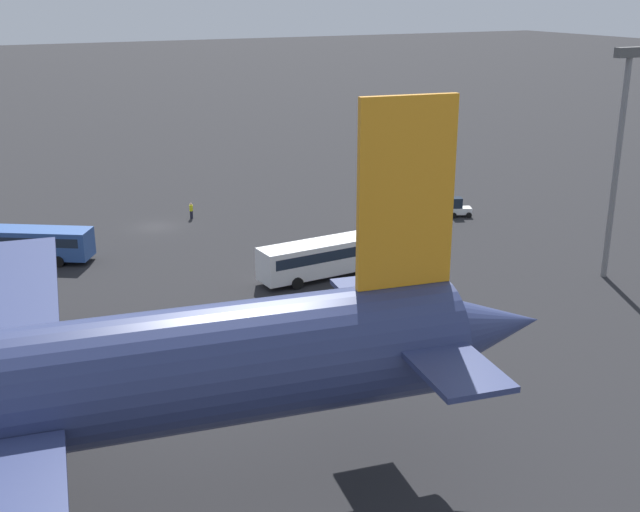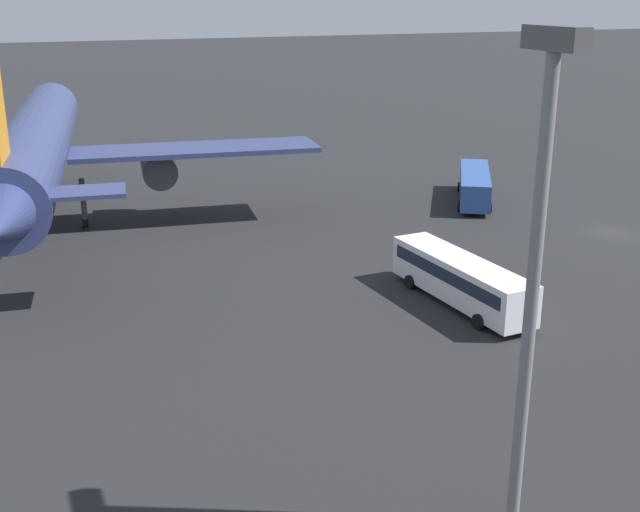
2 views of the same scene
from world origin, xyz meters
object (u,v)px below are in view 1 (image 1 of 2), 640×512
Objects in this scene: worker_person at (191,211)px; cargo_cart_green at (428,211)px; cargo_cart_orange at (400,213)px; shuttle_bus_far at (330,255)px; baggage_tug at (459,208)px; cargo_cart_white at (377,217)px; shuttle_bus_near at (21,241)px.

cargo_cart_green reaches higher than worker_person.
cargo_cart_orange is (-19.20, 11.66, 0.32)m from worker_person.
shuttle_bus_far reaches higher than cargo_cart_orange.
shuttle_bus_far is at bearing 31.83° from cargo_cart_green.
cargo_cart_green is at bearing 25.11° from baggage_tug.
cargo_cart_orange is (7.27, -0.33, 0.25)m from baggage_tug.
baggage_tug is 1.21× the size of cargo_cart_green.
worker_person is 20.12m from cargo_cart_white.
shuttle_bus_far is 23.77m from baggage_tug.
shuttle_bus_far is 5.89× the size of cargo_cart_orange.
cargo_cart_white is at bearing -157.26° from shuttle_bus_near.
cargo_cart_orange is at bearing 18.51° from baggage_tug.
shuttle_bus_far reaches higher than cargo_cart_white.
shuttle_bus_near is at bearing -7.81° from cargo_cart_green.
shuttle_bus_far is 23.42m from worker_person.
worker_person is at bearing -28.94° from cargo_cart_green.
worker_person is (26.47, -11.99, -0.07)m from baggage_tug.
shuttle_bus_near is 28.43m from shuttle_bus_far.
baggage_tug is 7.28m from cargo_cart_orange.
cargo_cart_green and cargo_cart_white have the same top height.
shuttle_bus_near reaches higher than worker_person.
baggage_tug is at bearing -155.34° from shuttle_bus_near.
baggage_tug is at bearing -176.01° from cargo_cart_green.
worker_person is at bearing -31.27° from cargo_cart_orange.
cargo_cart_white is (-16.18, 11.96, 0.32)m from worker_person.
cargo_cart_green is at bearing -152.24° from shuttle_bus_far.
cargo_cart_green is (-40.38, 5.54, -0.65)m from shuttle_bus_near.
baggage_tug is (-44.63, 5.24, -0.90)m from shuttle_bus_near.
shuttle_bus_near is 40.77m from cargo_cart_green.
shuttle_bus_far is 15.36m from cargo_cart_white.
baggage_tug reaches higher than worker_person.
cargo_cart_white reaches higher than worker_person.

